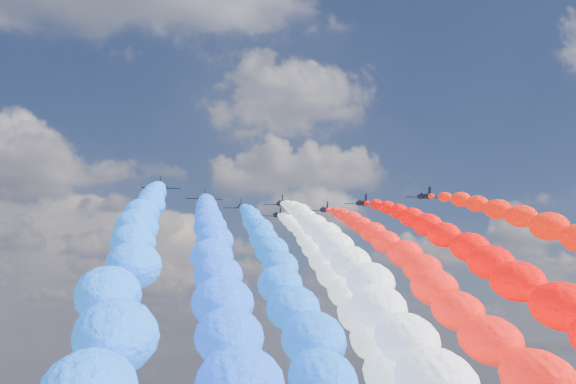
{
  "coord_description": "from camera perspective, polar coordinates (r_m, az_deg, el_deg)",
  "views": [
    {
      "loc": [
        -21.45,
        -152.55,
        74.4
      ],
      "look_at": [
        0.0,
        4.0,
        107.97
      ],
      "focal_mm": 46.08,
      "sensor_mm": 36.0,
      "label": 1
    }
  ],
  "objects": [
    {
      "name": "trail_1",
      "position": [
        99.94,
        -5.93,
        -4.86
      ],
      "size": [
        6.33,
        110.63,
        43.22
      ],
      "primitive_type": null,
      "color": "#1A57FF"
    },
    {
      "name": "jet_4",
      "position": [
        178.53,
        -0.81,
        -1.81
      ],
      "size": [
        8.42,
        11.13,
        4.22
      ],
      "primitive_type": null,
      "rotation": [
        0.19,
        0.0,
        0.06
      ],
      "color": "black"
    },
    {
      "name": "jet_7",
      "position": [
        158.83,
        10.49,
        -0.33
      ],
      "size": [
        8.02,
        10.85,
        4.22
      ],
      "primitive_type": null,
      "rotation": [
        0.19,
        0.0,
        -0.02
      ],
      "color": "black"
    },
    {
      "name": "trail_2",
      "position": [
        109.87,
        -1.63,
        -5.57
      ],
      "size": [
        6.33,
        110.63,
        43.22
      ],
      "primitive_type": null,
      "color": "blue"
    },
    {
      "name": "jet_1",
      "position": [
        158.83,
        -6.49,
        -0.45
      ],
      "size": [
        7.79,
        10.68,
        4.22
      ],
      "primitive_type": null,
      "rotation": [
        0.19,
        0.0,
        0.0
      ],
      "color": "black"
    },
    {
      "name": "jet_6",
      "position": [
        164.37,
        5.72,
        -0.86
      ],
      "size": [
        7.8,
        10.69,
        4.22
      ],
      "primitive_type": null,
      "rotation": [
        0.19,
        0.0,
        0.0
      ],
      "color": "black"
    },
    {
      "name": "jet_0",
      "position": [
        149.43,
        -9.74,
        0.38
      ],
      "size": [
        8.04,
        10.86,
        4.22
      ],
      "primitive_type": null,
      "rotation": [
        0.19,
        0.0,
        -0.02
      ],
      "color": "black"
    },
    {
      "name": "jet_3",
      "position": [
        164.2,
        -0.58,
        -0.91
      ],
      "size": [
        8.03,
        10.86,
        4.22
      ],
      "primitive_type": null,
      "rotation": [
        0.19,
        0.0,
        -0.02
      ],
      "color": "black"
    },
    {
      "name": "trail_0",
      "position": [
        90.47,
        -11.25,
        -3.95
      ],
      "size": [
        6.33,
        110.63,
        43.22
      ],
      "primitive_type": null,
      "color": "#1866FF"
    },
    {
      "name": "trail_4",
      "position": [
        120.47,
        2.46,
        -6.13
      ],
      "size": [
        6.33,
        110.63,
        43.22
      ],
      "primitive_type": null,
      "color": "white"
    },
    {
      "name": "trail_6",
      "position": [
        107.94,
        12.93,
        -5.15
      ],
      "size": [
        6.33,
        110.63,
        43.22
      ],
      "primitive_type": null,
      "color": "#F80504"
    },
    {
      "name": "trail_7",
      "position": [
        104.38,
        20.58,
        -4.47
      ],
      "size": [
        6.33,
        110.63,
        43.22
      ],
      "primitive_type": null,
      "color": "#FB1708"
    },
    {
      "name": "jet_5",
      "position": [
        171.77,
        2.85,
        -1.39
      ],
      "size": [
        7.97,
        10.82,
        4.22
      ],
      "primitive_type": null,
      "rotation": [
        0.19,
        0.0,
        -0.02
      ],
      "color": "black"
    },
    {
      "name": "trail_5",
      "position": [
        114.47,
        8.17,
        -5.71
      ],
      "size": [
        6.33,
        110.63,
        43.22
      ],
      "primitive_type": null,
      "color": "red"
    },
    {
      "name": "trail_3",
      "position": [
        106.04,
        3.27,
        -5.32
      ],
      "size": [
        6.33,
        110.63,
        43.22
      ],
      "primitive_type": null,
      "color": "silver"
    },
    {
      "name": "jet_2",
      "position": [
        168.44,
        -3.67,
        -1.17
      ],
      "size": [
        8.34,
        11.08,
        4.22
      ],
      "primitive_type": null,
      "rotation": [
        0.19,
        0.0,
        -0.05
      ],
      "color": "black"
    }
  ]
}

